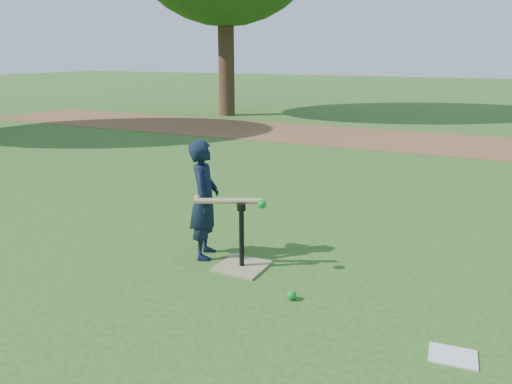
% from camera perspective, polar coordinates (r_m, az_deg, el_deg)
% --- Properties ---
extents(ground, '(80.00, 80.00, 0.00)m').
position_cam_1_polar(ground, '(4.78, 1.31, -7.95)').
color(ground, '#285116').
rests_on(ground, ground).
extents(dirt_strip, '(24.00, 3.00, 0.01)m').
position_cam_1_polar(dirt_strip, '(11.79, 16.76, 5.63)').
color(dirt_strip, brown).
rests_on(dirt_strip, ground).
extents(child, '(0.41, 0.49, 1.14)m').
position_cam_1_polar(child, '(4.75, -5.92, -0.89)').
color(child, black).
rests_on(child, ground).
extents(wiffle_ball_ground, '(0.08, 0.08, 0.08)m').
position_cam_1_polar(wiffle_ball_ground, '(4.09, 4.09, -11.67)').
color(wiffle_ball_ground, '#0C8D2B').
rests_on(wiffle_ball_ground, ground).
extents(clipboard, '(0.32, 0.26, 0.01)m').
position_cam_1_polar(clipboard, '(3.66, 21.58, -17.03)').
color(clipboard, silver).
rests_on(clipboard, ground).
extents(batting_tee, '(0.43, 0.43, 0.61)m').
position_cam_1_polar(batting_tee, '(4.62, -1.64, -7.37)').
color(batting_tee, '#94885E').
rests_on(batting_tee, ground).
extents(swing_action, '(0.70, 0.30, 0.09)m').
position_cam_1_polar(swing_action, '(4.46, -2.77, -1.07)').
color(swing_action, tan).
rests_on(swing_action, ground).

